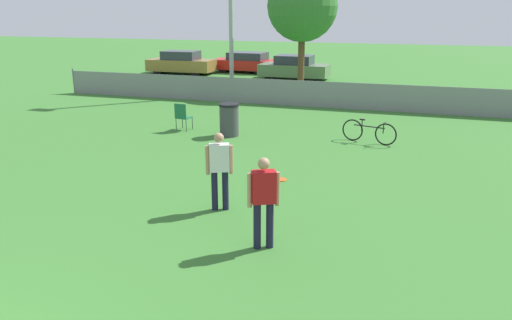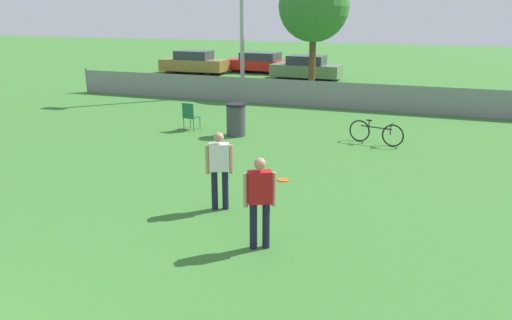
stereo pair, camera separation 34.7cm
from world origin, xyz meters
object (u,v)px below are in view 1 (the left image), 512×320
at_px(player_receiver_white, 219,166).
at_px(player_defender_red, 264,197).
at_px(frisbee_disc, 281,179).
at_px(tree_near_pole, 303,6).
at_px(folding_chair_sideline, 182,115).
at_px(bicycle_sideline, 369,132).
at_px(parked_car_tan, 181,63).
at_px(parked_car_red, 248,62).
at_px(parked_car_olive, 294,68).
at_px(trash_bin, 229,120).

xyz_separation_m(player_receiver_white, player_defender_red, (1.36, -1.38, 0.00)).
bearing_deg(frisbee_disc, tree_near_pole, 100.93).
relative_size(folding_chair_sideline, bicycle_sideline, 0.55).
height_order(frisbee_disc, parked_car_tan, parked_car_tan).
distance_m(player_receiver_white, parked_car_tan, 23.00).
relative_size(player_defender_red, frisbee_disc, 5.74).
bearing_deg(parked_car_red, player_defender_red, -67.20).
bearing_deg(parked_car_olive, folding_chair_sideline, -91.73).
xyz_separation_m(player_receiver_white, frisbee_disc, (0.71, 2.19, -0.93)).
relative_size(player_receiver_white, parked_car_tan, 0.38).
height_order(parked_car_tan, parked_car_olive, parked_car_tan).
bearing_deg(parked_car_olive, player_defender_red, -77.11).
bearing_deg(folding_chair_sideline, player_defender_red, 131.12).
relative_size(frisbee_disc, parked_car_olive, 0.07).
distance_m(tree_near_pole, parked_car_tan, 10.87).
bearing_deg(bicycle_sideline, parked_car_olive, 127.64).
distance_m(player_receiver_white, frisbee_disc, 2.48).
distance_m(parked_car_red, parked_car_olive, 4.40).
height_order(bicycle_sideline, parked_car_red, parked_car_red).
distance_m(parked_car_tan, parked_car_olive, 7.52).
bearing_deg(player_receiver_white, folding_chair_sideline, 98.51).
xyz_separation_m(frisbee_disc, bicycle_sideline, (1.68, 4.24, 0.34)).
bearing_deg(trash_bin, player_receiver_white, -70.92).
height_order(frisbee_disc, bicycle_sideline, bicycle_sideline).
relative_size(trash_bin, parked_car_olive, 0.26).
bearing_deg(parked_car_red, trash_bin, -69.86).
relative_size(player_defender_red, parked_car_olive, 0.41).
height_order(bicycle_sideline, parked_car_tan, parked_car_tan).
bearing_deg(player_defender_red, folding_chair_sideline, 98.17).
relative_size(player_receiver_white, trash_bin, 1.54).
height_order(player_defender_red, bicycle_sideline, player_defender_red).
xyz_separation_m(frisbee_disc, parked_car_tan, (-11.50, 18.13, 0.68)).
height_order(folding_chair_sideline, parked_car_tan, parked_car_tan).
xyz_separation_m(player_receiver_white, folding_chair_sideline, (-3.84, 6.17, -0.42)).
xyz_separation_m(bicycle_sideline, parked_car_red, (-9.36, 15.88, 0.29)).
xyz_separation_m(parked_car_tan, parked_car_red, (3.81, 1.99, -0.05)).
relative_size(player_receiver_white, bicycle_sideline, 0.96).
distance_m(trash_bin, parked_car_olive, 14.03).
distance_m(frisbee_disc, folding_chair_sideline, 6.07).
relative_size(tree_near_pole, folding_chair_sideline, 6.17).
relative_size(bicycle_sideline, parked_car_tan, 0.40).
xyz_separation_m(tree_near_pole, player_receiver_white, (1.81, -15.23, -3.17)).
distance_m(tree_near_pole, folding_chair_sideline, 9.95).
relative_size(parked_car_red, parked_car_olive, 1.16).
distance_m(tree_near_pole, parked_car_olive, 6.00).
height_order(player_defender_red, parked_car_red, player_defender_red).
bearing_deg(folding_chair_sideline, tree_near_pole, -96.09).
xyz_separation_m(folding_chair_sideline, parked_car_tan, (-6.94, 14.14, 0.17)).
xyz_separation_m(tree_near_pole, frisbee_disc, (2.52, -13.04, -4.10)).
bearing_deg(player_defender_red, bicycle_sideline, 56.10).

